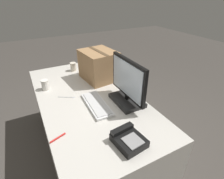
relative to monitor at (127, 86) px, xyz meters
The scene contains 10 objects.
ground_plane 1.00m from the monitor, 133.39° to the right, with size 12.00×12.00×0.00m, color #47423D.
office_desk 0.67m from the monitor, 133.39° to the right, with size 1.80×0.90×0.75m.
monitor is the anchor object (origin of this frame).
keyboard 0.32m from the monitor, 106.22° to the right, with size 0.43×0.18×0.03m.
desk_phone 0.52m from the monitor, 30.72° to the right, with size 0.23×0.21×0.08m.
paper_cup_left 0.97m from the monitor, 166.49° to the right, with size 0.08×0.08×0.11m.
paper_cup_right 0.87m from the monitor, 133.61° to the right, with size 0.08×0.08×0.11m.
spoon 0.59m from the monitor, 125.64° to the right, with size 0.10×0.15×0.00m.
cardboard_box 0.57m from the monitor, behind, with size 0.43×0.38×0.33m.
pen_marker 0.71m from the monitor, 76.23° to the right, with size 0.05×0.12×0.01m.
Camera 1 is at (1.41, -0.46, 1.67)m, focal length 28.00 mm.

